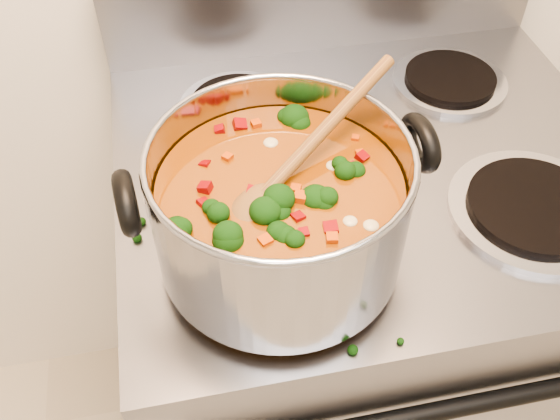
% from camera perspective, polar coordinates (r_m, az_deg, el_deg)
% --- Properties ---
extents(electric_range, '(0.73, 0.66, 1.08)m').
position_cam_1_polar(electric_range, '(1.26, 6.20, -10.53)').
color(electric_range, gray).
rests_on(electric_range, ground).
extents(stockpot, '(0.35, 0.29, 0.17)m').
position_cam_1_polar(stockpot, '(0.70, 0.03, 0.05)').
color(stockpot, '#9C9CA3').
rests_on(stockpot, electric_range).
extents(wooden_spoon, '(0.24, 0.19, 0.09)m').
position_cam_1_polar(wooden_spoon, '(0.67, 0.91, 3.98)').
color(wooden_spoon, brown).
rests_on(wooden_spoon, stockpot).
extents(cooktop_crumbs, '(0.43, 0.38, 0.01)m').
position_cam_1_polar(cooktop_crumbs, '(0.77, 1.97, -4.02)').
color(cooktop_crumbs, black).
rests_on(cooktop_crumbs, electric_range).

